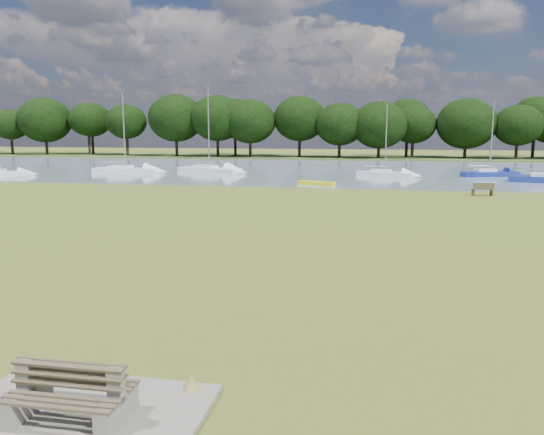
% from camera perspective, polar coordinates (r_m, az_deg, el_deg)
% --- Properties ---
extents(ground, '(220.00, 220.00, 0.00)m').
position_cam_1_polar(ground, '(22.32, -1.63, -2.95)').
color(ground, olive).
extents(river, '(220.00, 40.00, 0.10)m').
position_cam_1_polar(river, '(63.64, 6.64, 5.07)').
color(river, gray).
rests_on(river, ground).
extents(far_bank, '(220.00, 20.00, 0.40)m').
position_cam_1_polar(far_bank, '(93.52, 8.05, 6.43)').
color(far_bank, '#4C6626').
rests_on(far_bank, ground).
extents(concrete_pad, '(4.20, 3.20, 0.10)m').
position_cam_1_polar(concrete_pad, '(9.90, -20.66, -19.83)').
color(concrete_pad, gray).
rests_on(concrete_pad, ground).
extents(bench_pair, '(1.94, 1.15, 1.04)m').
position_cam_1_polar(bench_pair, '(9.69, -20.83, -17.37)').
color(bench_pair, gray).
rests_on(bench_pair, concrete_pad).
extents(riverbank_bench, '(1.62, 0.75, 0.96)m').
position_cam_1_polar(riverbank_bench, '(41.67, 21.74, 2.84)').
color(riverbank_bench, brown).
rests_on(riverbank_bench, ground).
extents(kayak, '(3.41, 1.97, 0.34)m').
position_cam_1_polar(kayak, '(45.77, 4.80, 3.68)').
color(kayak, yellow).
rests_on(kayak, river).
extents(tree_line, '(137.86, 8.82, 10.68)m').
position_cam_1_polar(tree_line, '(89.57, 6.54, 10.39)').
color(tree_line, black).
rests_on(tree_line, far_bank).
extents(sailboat_2, '(5.81, 3.24, 7.55)m').
position_cam_1_polar(sailboat_2, '(58.60, 22.30, 4.56)').
color(sailboat_2, navy).
rests_on(sailboat_2, river).
extents(sailboat_4, '(7.74, 4.38, 9.45)m').
position_cam_1_polar(sailboat_4, '(59.77, -6.82, 5.30)').
color(sailboat_4, white).
rests_on(sailboat_4, river).
extents(sailboat_5, '(5.88, 3.24, 7.21)m').
position_cam_1_polar(sailboat_5, '(55.64, 11.99, 4.79)').
color(sailboat_5, white).
rests_on(sailboat_5, river).
extents(sailboat_6, '(7.13, 2.25, 8.56)m').
position_cam_1_polar(sailboat_6, '(60.81, -15.54, 5.10)').
color(sailboat_6, white).
rests_on(sailboat_6, river).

